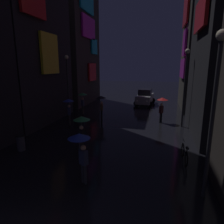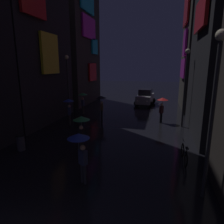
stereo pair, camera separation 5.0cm
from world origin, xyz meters
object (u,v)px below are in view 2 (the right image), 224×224
pedestrian_midstreet_left_green (83,97)px  pedestrian_foreground_right_red (162,103)px  streetlamp_right_near (214,100)px  pedestrian_near_crossing_green (81,125)px  bicycle_parked_at_storefront (184,154)px  pedestrian_foreground_left_black (102,101)px  pedestrian_far_right_blue (80,145)px  pedestrian_midstreet_centre_blue (69,105)px  car_distant (145,97)px  streetlamp_right_far (185,80)px  trash_bin (21,142)px  streetlamp_left_far (68,79)px

pedestrian_midstreet_left_green → pedestrian_foreground_right_red: size_ratio=1.00×
pedestrian_midstreet_left_green → streetlamp_right_near: 14.50m
pedestrian_near_crossing_green → pedestrian_foreground_right_red: same height
pedestrian_midstreet_left_green → bicycle_parked_at_storefront: 12.11m
bicycle_parked_at_storefront → streetlamp_right_near: (0.40, -2.81, 3.22)m
pedestrian_foreground_left_black → pedestrian_far_right_blue: bearing=-77.9°
pedestrian_midstreet_left_green → streetlamp_right_near: streetlamp_right_near is taller
pedestrian_far_right_blue → pedestrian_midstreet_left_green: same height
bicycle_parked_at_storefront → streetlamp_right_near: 4.30m
pedestrian_far_right_blue → pedestrian_midstreet_left_green: 12.11m
pedestrian_midstreet_centre_blue → streetlamp_right_near: bearing=-39.6°
pedestrian_foreground_left_black → pedestrian_foreground_right_red: 5.22m
pedestrian_foreground_right_red → car_distant: bearing=104.6°
streetlamp_right_near → streetlamp_right_far: size_ratio=0.98×
car_distant → streetlamp_right_near: size_ratio=0.73×
pedestrian_midstreet_left_green → pedestrian_midstreet_centre_blue: bearing=-85.4°
pedestrian_midstreet_left_green → trash_bin: (-0.12, -9.08, -1.20)m
pedestrian_foreground_right_red → trash_bin: (-7.71, -7.84, -1.20)m
pedestrian_foreground_left_black → streetlamp_right_near: streetlamp_right_near is taller
pedestrian_near_crossing_green → pedestrian_foreground_left_black: same height
car_distant → pedestrian_midstreet_left_green: bearing=-130.4°
pedestrian_foreground_left_black → streetlamp_right_near: 11.88m
pedestrian_near_crossing_green → streetlamp_right_near: streetlamp_right_near is taller
pedestrian_foreground_left_black → trash_bin: size_ratio=2.28×
pedestrian_foreground_right_red → streetlamp_left_far: 8.61m
pedestrian_foreground_right_red → streetlamp_right_far: streetlamp_right_far is taller
car_distant → pedestrian_midstreet_centre_blue: bearing=-117.2°
pedestrian_foreground_right_red → bicycle_parked_at_storefront: 7.22m
pedestrian_near_crossing_green → car_distant: bearing=82.2°
streetlamp_right_near → streetlamp_right_far: streetlamp_right_far is taller
pedestrian_foreground_right_red → pedestrian_foreground_left_black: bearing=-177.0°
pedestrian_midstreet_left_green → streetlamp_right_near: (9.18, -11.05, 1.94)m
bicycle_parked_at_storefront → streetlamp_right_near: size_ratio=0.31×
pedestrian_midstreet_centre_blue → streetlamp_right_near: (8.88, -7.34, 1.94)m
pedestrian_foreground_left_black → pedestrian_foreground_right_red: (5.21, 0.27, 0.00)m
pedestrian_midstreet_centre_blue → bicycle_parked_at_storefront: 9.70m
pedestrian_midstreet_left_green → bicycle_parked_at_storefront: size_ratio=1.16×
pedestrian_far_right_blue → streetlamp_left_far: bearing=118.2°
pedestrian_near_crossing_green → streetlamp_right_far: streetlamp_right_far is taller
pedestrian_far_right_blue → pedestrian_midstreet_left_green: (-4.46, 11.25, 0.00)m
bicycle_parked_at_storefront → car_distant: 15.12m
pedestrian_midstreet_centre_blue → pedestrian_midstreet_left_green: bearing=94.6°
pedestrian_midstreet_centre_blue → streetlamp_left_far: 3.15m
pedestrian_foreground_left_black → streetlamp_left_far: size_ratio=0.38×
pedestrian_midstreet_left_green → pedestrian_foreground_left_black: 2.81m
pedestrian_far_right_blue → pedestrian_near_crossing_green: bearing=111.4°
pedestrian_far_right_blue → trash_bin: 5.21m
pedestrian_foreground_right_red → streetlamp_right_near: 10.13m
bicycle_parked_at_storefront → streetlamp_right_near: bearing=-81.9°
pedestrian_far_right_blue → streetlamp_right_far: size_ratio=0.36×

